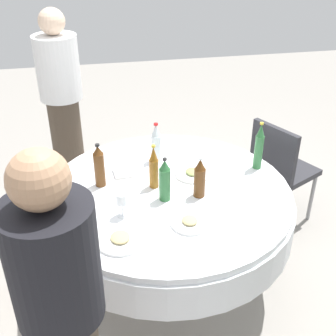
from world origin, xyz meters
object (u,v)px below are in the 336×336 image
at_px(person_right, 63,104).
at_px(person_outer, 63,316).
at_px(wine_glass_east, 84,209).
at_px(chair_left, 280,166).
at_px(bottle_green_far, 165,181).
at_px(plate_south, 120,239).
at_px(bottle_brown_rear, 200,178).
at_px(bottle_clear_inner, 156,144).
at_px(bottle_green_east, 259,147).
at_px(bottle_amber_outer, 154,168).
at_px(plate_west, 190,222).
at_px(bottle_brown_right, 99,166).
at_px(plate_near, 193,174).
at_px(dining_table, 168,209).
at_px(wine_glass_inner, 122,200).

distance_m(person_right, person_outer, 2.18).
xyz_separation_m(wine_glass_east, chair_left, (0.73, -1.46, -0.31)).
bearing_deg(person_right, wine_glass_east, -111.32).
bearing_deg(person_outer, chair_left, -104.67).
bearing_deg(bottle_green_far, wine_glass_east, 107.33).
bearing_deg(plate_south, bottle_brown_rear, -56.79).
bearing_deg(bottle_clear_inner, bottle_green_east, -108.95).
bearing_deg(person_outer, bottle_amber_outer, -85.11).
height_order(bottle_clear_inner, plate_west, bottle_clear_inner).
relative_size(bottle_green_far, bottle_green_east, 0.85).
relative_size(bottle_green_far, bottle_brown_rear, 1.06).
xyz_separation_m(bottle_brown_rear, chair_left, (0.58, -0.79, -0.34)).
bearing_deg(person_outer, plate_west, -105.78).
bearing_deg(bottle_brown_rear, bottle_green_east, -61.71).
bearing_deg(bottle_brown_rear, wine_glass_east, 101.99).
bearing_deg(plate_south, plate_west, -79.82).
relative_size(bottle_clear_inner, wine_glass_east, 2.13).
distance_m(person_outer, chair_left, 2.12).
xyz_separation_m(bottle_green_far, bottle_brown_right, (0.22, 0.36, 0.01)).
distance_m(bottle_green_far, bottle_clear_inner, 0.46).
height_order(plate_west, chair_left, chair_left).
bearing_deg(bottle_green_far, bottle_clear_inner, -3.41).
bearing_deg(wine_glass_east, person_outer, 171.38).
bearing_deg(person_outer, plate_near, -93.50).
relative_size(plate_west, person_right, 0.13).
xyz_separation_m(bottle_clear_inner, chair_left, (0.12, -0.97, -0.35)).
bearing_deg(person_outer, dining_table, -90.00).
distance_m(bottle_green_east, wine_glass_inner, 0.98).
height_order(bottle_green_east, person_right, person_right).
xyz_separation_m(dining_table, wine_glass_east, (-0.23, 0.50, 0.24)).
bearing_deg(plate_near, bottle_brown_right, 90.29).
height_order(bottle_brown_rear, plate_west, bottle_brown_rear).
bearing_deg(wine_glass_inner, person_outer, 156.64).
bearing_deg(person_outer, plate_south, -85.44).
bearing_deg(bottle_brown_right, bottle_green_far, -121.89).
bearing_deg(bottle_brown_right, bottle_brown_rear, -111.80).
xyz_separation_m(bottle_brown_rear, wine_glass_east, (-0.14, 0.67, -0.03)).
xyz_separation_m(wine_glass_inner, person_right, (1.47, 0.34, -0.02)).
distance_m(bottle_brown_rear, person_right, 1.58).
xyz_separation_m(bottle_brown_right, chair_left, (0.36, -1.35, -0.35)).
xyz_separation_m(bottle_green_far, wine_glass_east, (-0.14, 0.46, -0.03)).
bearing_deg(plate_near, person_outer, 143.18).
relative_size(bottle_brown_right, bottle_green_east, 0.87).
relative_size(wine_glass_east, person_right, 0.08).
distance_m(dining_table, bottle_brown_rear, 0.33).
xyz_separation_m(bottle_amber_outer, wine_glass_east, (-0.29, 0.42, -0.04)).
bearing_deg(dining_table, bottle_green_east, -76.24).
relative_size(bottle_brown_rear, plate_near, 1.18).
distance_m(bottle_brown_right, person_outer, 1.07).
height_order(wine_glass_east, chair_left, chair_left).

